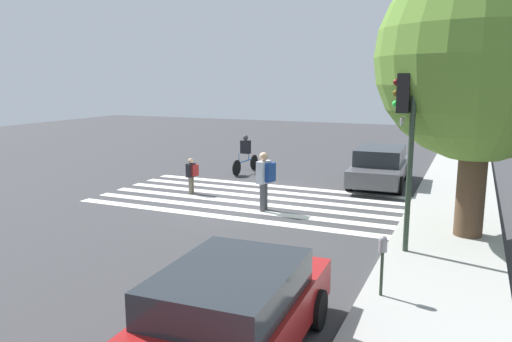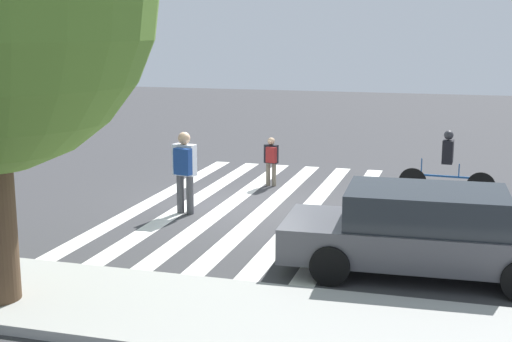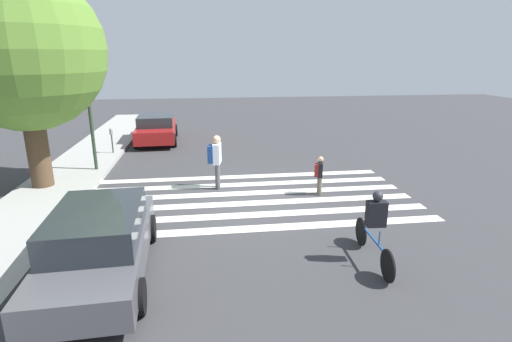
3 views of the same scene
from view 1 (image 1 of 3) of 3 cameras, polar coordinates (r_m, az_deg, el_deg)
ground_plane at (r=16.61m, az=-0.71°, el=-3.25°), size 60.00×60.00×0.00m
sidewalk_curb at (r=15.20m, az=21.37°, el=-5.02°), size 36.00×2.50×0.14m
crosswalk_stripes at (r=16.61m, az=-0.71°, el=-3.24°), size 4.97×10.00×0.01m
traffic_light at (r=11.27m, az=16.76°, el=5.17°), size 0.60×0.50×4.26m
parking_meter at (r=9.16m, az=14.27°, el=-9.05°), size 0.15×0.15×1.25m
street_tree at (r=12.96m, az=24.37°, el=11.65°), size 4.90×4.90×6.90m
pedestrian_adult_blue_shirt at (r=15.00m, az=1.04°, el=-0.65°), size 0.53×0.48×1.79m
pedestrian_child_with_backpack at (r=17.43m, az=-7.35°, el=-0.23°), size 0.38×0.35×1.25m
cyclist_mid_street at (r=21.15m, az=-1.20°, el=2.11°), size 2.24×0.41×1.61m
car_parked_dark_suv at (r=19.31m, az=13.97°, el=0.58°), size 4.67×2.09×1.43m
car_parked_far_curb at (r=7.25m, az=-2.98°, el=-15.96°), size 4.47×2.14×1.38m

